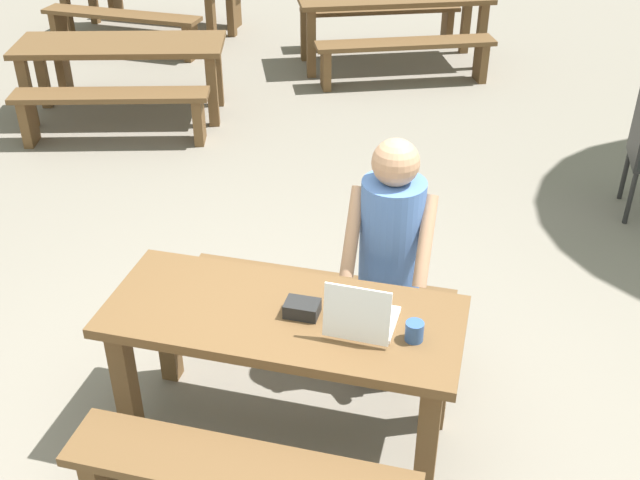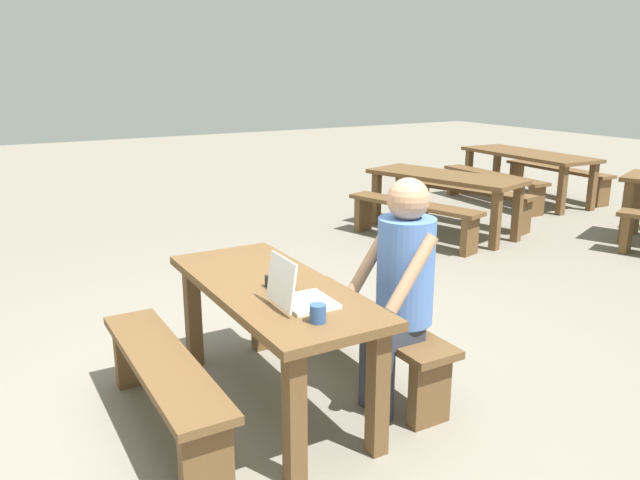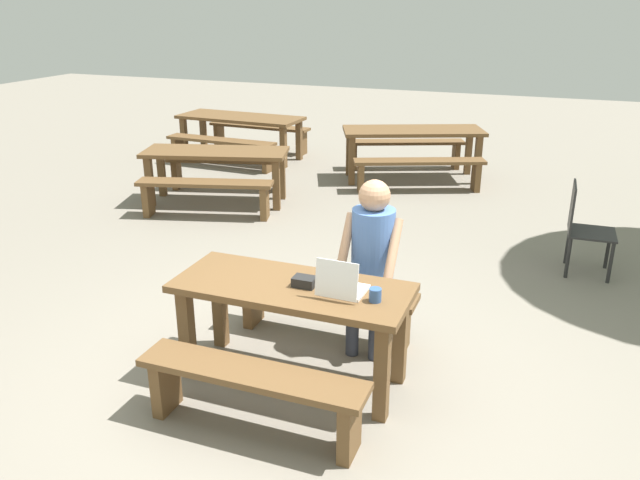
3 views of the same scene
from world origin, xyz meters
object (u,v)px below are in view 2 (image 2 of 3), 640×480
object	(u,v)px
person_seated	(401,277)
picnic_table_rear	(444,184)
coffee_mug	(318,313)
small_pouch	(280,283)
picnic_table_front	(272,306)
picnic_table_distant	(528,159)
laptop	(297,294)

from	to	relation	value
person_seated	picnic_table_rear	distance (m)	4.14
coffee_mug	picnic_table_rear	distance (m)	4.76
small_pouch	picnic_table_rear	distance (m)	4.40
picnic_table_front	small_pouch	distance (m)	0.19
picnic_table_front	person_seated	xyz separation A→B (m)	(0.38, 0.61, 0.18)
coffee_mug	picnic_table_rear	bearing A→B (deg)	131.88
picnic_table_distant	small_pouch	bearing A→B (deg)	-56.35
picnic_table_front	picnic_table_distant	size ratio (longest dim) A/B	0.77
picnic_table_front	person_seated	world-z (taller)	person_seated
coffee_mug	person_seated	size ratio (longest dim) A/B	0.07
laptop	small_pouch	bearing A→B (deg)	-6.19
picnic_table_distant	laptop	bearing A→B (deg)	-54.58
picnic_table_front	coffee_mug	world-z (taller)	coffee_mug
picnic_table_front	picnic_table_distant	distance (m)	6.76
coffee_mug	person_seated	xyz separation A→B (m)	(-0.22, 0.66, 0.01)
person_seated	picnic_table_distant	distance (m)	6.46
laptop	picnic_table_rear	xyz separation A→B (m)	(-2.94, 3.53, -0.21)
picnic_table_front	picnic_table_distant	bearing A→B (deg)	120.44
picnic_table_distant	coffee_mug	bearing A→B (deg)	-53.04
laptop	picnic_table_distant	world-z (taller)	laptop
small_pouch	person_seated	bearing A→B (deg)	64.28
small_pouch	person_seated	world-z (taller)	person_seated
picnic_table_rear	small_pouch	bearing A→B (deg)	-68.42
picnic_table_front	small_pouch	bearing A→B (deg)	4.28
small_pouch	picnic_table_rear	size ratio (longest dim) A/B	0.08
laptop	picnic_table_rear	world-z (taller)	laptop
person_seated	picnic_table_rear	bearing A→B (deg)	135.73
person_seated	small_pouch	bearing A→B (deg)	-115.72
picnic_table_front	person_seated	size ratio (longest dim) A/B	1.21
person_seated	picnic_table_distant	xyz separation A→B (m)	(-3.81, 5.22, -0.18)
picnic_table_distant	person_seated	bearing A→B (deg)	-51.34
laptop	picnic_table_rear	bearing A→B (deg)	-48.29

